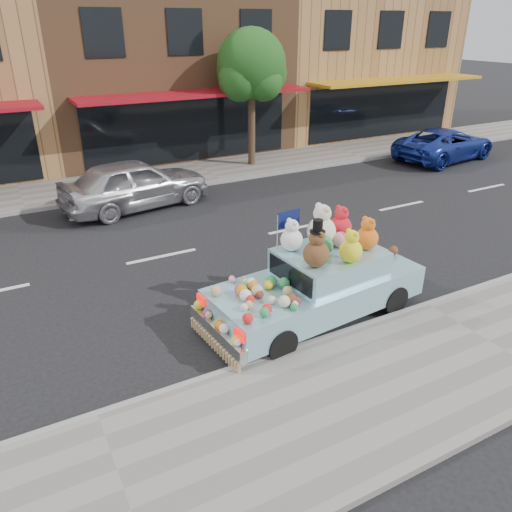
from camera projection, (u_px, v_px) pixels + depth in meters
ground at (296, 228)px, 14.26m from camera, size 120.00×120.00×0.00m
near_sidewalk at (488, 343)px, 9.06m from camera, size 60.00×3.00×0.12m
far_sidewalk at (206, 172)px, 19.41m from camera, size 60.00×3.00×0.12m
near_kerb at (427, 306)px, 10.25m from camera, size 60.00×0.12×0.13m
far_kerb at (223, 181)px, 18.22m from camera, size 60.00×0.12×0.13m
storefront_mid at (155, 64)px, 22.24m from camera, size 10.00×9.80×7.30m
storefront_right at (336, 57)px, 26.53m from camera, size 10.00×9.80×7.30m
street_tree at (251, 70)px, 18.77m from camera, size 3.00×2.70×5.22m
car_silver at (135, 184)px, 15.51m from camera, size 4.85×2.58×1.57m
car_blue at (445, 144)px, 21.02m from camera, size 5.08×2.89×1.34m
art_car at (318, 280)px, 9.73m from camera, size 4.61×2.11×2.25m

